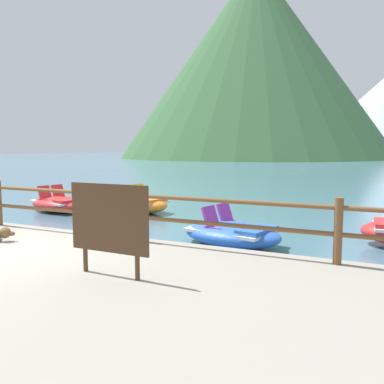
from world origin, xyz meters
name	(u,v)px	position (x,y,z in m)	size (l,w,h in m)	color
ground_plane	(324,167)	(0.00, 40.00, 0.00)	(200.00, 200.00, 0.00)	#477084
dock_railing	(60,203)	(0.00, 1.55, 0.97)	(23.92, 0.12, 0.95)	brown
sign_board	(109,220)	(2.51, -0.24, 1.13)	(1.18, 0.07, 1.19)	silver
pedal_boat_0	(141,203)	(-1.26, 6.39, 0.29)	(2.40, 1.82, 0.87)	orange
pedal_boat_1	(58,204)	(-3.75, 5.40, 0.25)	(2.44, 1.70, 0.83)	red
pedal_boat_3	(232,233)	(2.84, 3.48, 0.26)	(2.44, 1.83, 0.84)	blue
cliff_headland	(264,68)	(-16.53, 75.80, 17.69)	(52.74, 52.74, 37.70)	#386038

